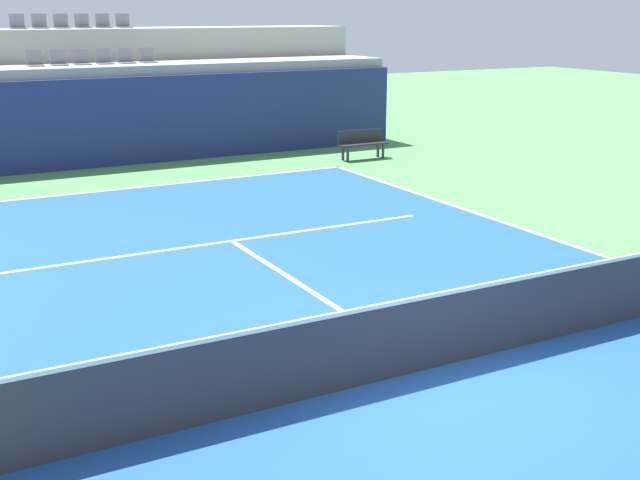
{
  "coord_description": "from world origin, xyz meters",
  "views": [
    {
      "loc": [
        -5.5,
        -7.36,
        4.23
      ],
      "look_at": [
        -0.47,
        2.0,
        1.2
      ],
      "focal_mm": 45.51,
      "sensor_mm": 36.0,
      "label": 1
    }
  ],
  "objects": [
    {
      "name": "ground_plane",
      "position": [
        0.0,
        0.0,
        0.0
      ],
      "size": [
        80.0,
        80.0,
        0.0
      ],
      "primitive_type": "plane",
      "color": "#4C8C4C"
    },
    {
      "name": "court_surface",
      "position": [
        0.0,
        0.0,
        0.01
      ],
      "size": [
        11.0,
        24.0,
        0.01
      ],
      "primitive_type": "cube",
      "color": "#1E4C99",
      "rests_on": "ground_plane"
    },
    {
      "name": "baseline_far",
      "position": [
        0.0,
        11.95,
        0.01
      ],
      "size": [
        11.0,
        0.1,
        0.0
      ],
      "primitive_type": "cube",
      "color": "white",
      "rests_on": "court_surface"
    },
    {
      "name": "service_line_far",
      "position": [
        0.0,
        6.4,
        0.01
      ],
      "size": [
        8.26,
        0.1,
        0.0
      ],
      "primitive_type": "cube",
      "color": "white",
      "rests_on": "court_surface"
    },
    {
      "name": "centre_service_line",
      "position": [
        0.0,
        3.2,
        0.01
      ],
      "size": [
        0.1,
        6.4,
        0.0
      ],
      "primitive_type": "cube",
      "color": "white",
      "rests_on": "court_surface"
    },
    {
      "name": "back_wall",
      "position": [
        0.0,
        15.19,
        1.22
      ],
      "size": [
        18.01,
        0.3,
        2.43
      ],
      "primitive_type": "cube",
      "color": "navy",
      "rests_on": "ground_plane"
    },
    {
      "name": "stands_tier_lower",
      "position": [
        0.0,
        16.54,
        1.35
      ],
      "size": [
        18.01,
        2.4,
        2.71
      ],
      "primitive_type": "cube",
      "color": "#9E9E99",
      "rests_on": "ground_plane"
    },
    {
      "name": "stands_tier_upper",
      "position": [
        0.0,
        18.94,
        1.83
      ],
      "size": [
        18.01,
        2.4,
        3.66
      ],
      "primitive_type": "cube",
      "color": "#9E9E99",
      "rests_on": "ground_plane"
    },
    {
      "name": "seating_row_lower",
      "position": [
        0.0,
        16.63,
        2.83
      ],
      "size": [
        3.64,
        0.44,
        0.44
      ],
      "color": "slate",
      "rests_on": "stands_tier_lower"
    },
    {
      "name": "seating_row_upper",
      "position": [
        0.0,
        19.03,
        3.79
      ],
      "size": [
        3.64,
        0.44,
        0.44
      ],
      "color": "slate",
      "rests_on": "stands_tier_upper"
    },
    {
      "name": "tennis_net",
      "position": [
        0.0,
        0.0,
        0.51
      ],
      "size": [
        11.08,
        0.08,
        1.07
      ],
      "color": "black",
      "rests_on": "court_surface"
    },
    {
      "name": "player_bench",
      "position": [
        6.72,
        12.77,
        0.51
      ],
      "size": [
        1.5,
        0.4,
        0.85
      ],
      "color": "#232328",
      "rests_on": "ground_plane"
    }
  ]
}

